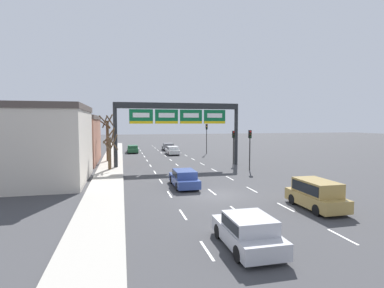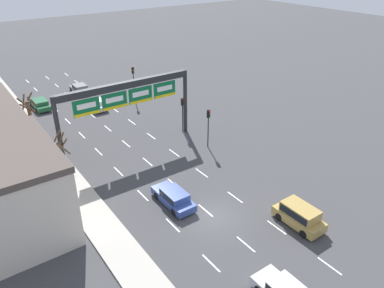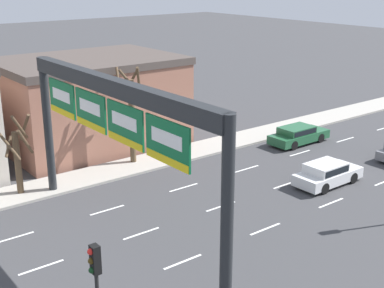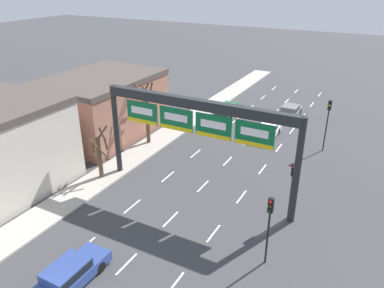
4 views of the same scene
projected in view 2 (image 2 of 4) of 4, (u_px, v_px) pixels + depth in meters
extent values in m
plane|color=#3D3D3F|center=(213.00, 217.00, 30.95)|extent=(220.00, 220.00, 0.00)
cube|color=#A8A399|center=(125.00, 257.00, 26.81)|extent=(2.80, 110.00, 0.15)
cube|color=white|center=(211.00, 263.00, 26.36)|extent=(0.12, 2.00, 0.01)
cube|color=white|center=(173.00, 225.00, 29.98)|extent=(0.12, 2.00, 0.01)
cube|color=white|center=(143.00, 195.00, 33.59)|extent=(0.12, 2.00, 0.01)
cube|color=white|center=(119.00, 171.00, 37.21)|extent=(0.12, 2.00, 0.01)
cube|color=white|center=(99.00, 152.00, 40.82)|extent=(0.12, 2.00, 0.01)
cube|color=white|center=(82.00, 135.00, 44.43)|extent=(0.12, 2.00, 0.01)
cube|color=white|center=(68.00, 121.00, 48.05)|extent=(0.12, 2.00, 0.01)
cube|color=white|center=(56.00, 109.00, 51.66)|extent=(0.12, 2.00, 0.01)
cube|color=white|center=(45.00, 99.00, 55.28)|extent=(0.12, 2.00, 0.01)
cube|color=white|center=(36.00, 89.00, 58.89)|extent=(0.12, 2.00, 0.01)
cube|color=white|center=(27.00, 81.00, 62.51)|extent=(0.12, 2.00, 0.01)
cube|color=white|center=(298.00, 288.00, 24.44)|extent=(0.12, 2.00, 0.01)
cube|color=white|center=(246.00, 244.00, 28.05)|extent=(0.12, 2.00, 0.01)
cube|color=white|center=(206.00, 210.00, 31.67)|extent=(0.12, 2.00, 0.01)
cube|color=white|center=(174.00, 184.00, 35.28)|extent=(0.12, 2.00, 0.01)
cube|color=white|center=(148.00, 162.00, 38.90)|extent=(0.12, 2.00, 0.01)
cube|color=white|center=(126.00, 144.00, 42.51)|extent=(0.12, 2.00, 0.01)
cube|color=white|center=(108.00, 128.00, 46.12)|extent=(0.12, 2.00, 0.01)
cube|color=white|center=(92.00, 115.00, 49.74)|extent=(0.12, 2.00, 0.01)
cube|color=white|center=(79.00, 104.00, 53.35)|extent=(0.12, 2.00, 0.01)
cube|color=white|center=(67.00, 94.00, 56.97)|extent=(0.12, 2.00, 0.01)
cube|color=white|center=(57.00, 85.00, 60.58)|extent=(0.12, 2.00, 0.01)
cube|color=white|center=(47.00, 78.00, 64.20)|extent=(0.12, 2.00, 0.01)
cube|color=white|center=(330.00, 266.00, 26.13)|extent=(0.12, 2.00, 0.01)
cube|color=white|center=(277.00, 227.00, 29.74)|extent=(0.12, 2.00, 0.01)
cube|color=white|center=(235.00, 197.00, 33.36)|extent=(0.12, 2.00, 0.01)
cube|color=white|center=(202.00, 173.00, 36.97)|extent=(0.12, 2.00, 0.01)
cube|color=white|center=(174.00, 153.00, 40.59)|extent=(0.12, 2.00, 0.01)
cube|color=white|center=(151.00, 136.00, 44.20)|extent=(0.12, 2.00, 0.01)
cube|color=white|center=(132.00, 122.00, 47.81)|extent=(0.12, 2.00, 0.01)
cube|color=white|center=(115.00, 110.00, 51.43)|extent=(0.12, 2.00, 0.01)
cube|color=white|center=(100.00, 99.00, 55.04)|extent=(0.12, 2.00, 0.01)
cube|color=white|center=(88.00, 90.00, 58.66)|extent=(0.12, 2.00, 0.01)
cube|color=white|center=(76.00, 82.00, 62.27)|extent=(0.12, 2.00, 0.01)
cube|color=white|center=(66.00, 74.00, 65.89)|extent=(0.12, 2.00, 0.01)
cylinder|color=#232628|center=(59.00, 134.00, 36.10)|extent=(0.45, 0.45, 7.64)
cylinder|color=#232628|center=(185.00, 102.00, 43.68)|extent=(0.45, 0.45, 7.64)
cube|color=#232628|center=(125.00, 85.00, 38.28)|extent=(14.80, 0.60, 0.70)
cube|color=#0C6033|center=(87.00, 107.00, 36.35)|extent=(2.72, 0.08, 1.67)
cube|color=white|center=(86.00, 106.00, 36.25)|extent=(1.90, 0.02, 0.54)
cube|color=yellow|center=(88.00, 114.00, 36.64)|extent=(2.66, 0.02, 0.30)
cube|color=#0C6033|center=(115.00, 101.00, 37.87)|extent=(2.72, 0.08, 1.67)
cube|color=white|center=(115.00, 100.00, 37.77)|extent=(1.90, 0.02, 0.54)
cube|color=yellow|center=(115.00, 107.00, 38.16)|extent=(2.66, 0.02, 0.30)
cube|color=#0C6033|center=(141.00, 95.00, 39.39)|extent=(2.72, 0.08, 1.67)
cube|color=white|center=(141.00, 94.00, 39.29)|extent=(1.90, 0.02, 0.54)
cube|color=yellow|center=(141.00, 101.00, 39.67)|extent=(2.66, 0.02, 0.30)
cube|color=#0C6033|center=(165.00, 90.00, 40.91)|extent=(2.72, 0.08, 1.67)
cube|color=white|center=(165.00, 88.00, 40.81)|extent=(1.90, 0.02, 0.54)
cube|color=yellow|center=(165.00, 96.00, 41.19)|extent=(2.66, 0.02, 0.30)
cube|color=beige|center=(0.00, 196.00, 28.09)|extent=(8.55, 10.33, 6.37)
cylinder|color=black|center=(278.00, 278.00, 24.78)|extent=(0.22, 0.66, 0.66)
cube|color=#235B38|center=(40.00, 105.00, 51.80)|extent=(1.79, 4.76, 0.61)
cube|color=#235B38|center=(40.00, 101.00, 51.34)|extent=(1.65, 2.48, 0.48)
cube|color=black|center=(40.00, 101.00, 51.34)|extent=(1.69, 2.28, 0.35)
cylinder|color=black|center=(31.00, 104.00, 52.50)|extent=(0.22, 0.66, 0.66)
cylinder|color=black|center=(43.00, 102.00, 53.33)|extent=(0.22, 0.66, 0.66)
cylinder|color=black|center=(37.00, 110.00, 50.43)|extent=(0.22, 0.66, 0.66)
cylinder|color=black|center=(49.00, 108.00, 51.26)|extent=(0.22, 0.66, 0.66)
cube|color=silver|center=(96.00, 105.00, 51.68)|extent=(1.79, 4.36, 0.63)
cube|color=silver|center=(96.00, 101.00, 51.22)|extent=(1.65, 2.27, 0.53)
cube|color=black|center=(96.00, 101.00, 51.22)|extent=(1.68, 2.08, 0.38)
cylinder|color=black|center=(87.00, 105.00, 52.30)|extent=(0.22, 0.66, 0.66)
cylinder|color=black|center=(98.00, 102.00, 53.12)|extent=(0.22, 0.66, 0.66)
cylinder|color=black|center=(94.00, 110.00, 50.41)|extent=(0.22, 0.66, 0.66)
cylinder|color=black|center=(106.00, 108.00, 51.23)|extent=(0.22, 0.66, 0.66)
cube|color=#A88947|center=(298.00, 219.00, 29.82)|extent=(1.83, 4.18, 0.74)
cube|color=#A88947|center=(300.00, 211.00, 29.42)|extent=(1.69, 2.93, 0.84)
cube|color=black|center=(300.00, 211.00, 29.42)|extent=(1.72, 2.69, 0.61)
cylinder|color=black|center=(279.00, 217.00, 30.41)|extent=(0.22, 0.66, 0.66)
cylinder|color=black|center=(293.00, 209.00, 31.26)|extent=(0.22, 0.66, 0.66)
cylinder|color=black|center=(304.00, 234.00, 28.60)|extent=(0.22, 0.66, 0.66)
cylinder|color=black|center=(318.00, 226.00, 29.45)|extent=(0.22, 0.66, 0.66)
cube|color=navy|center=(173.00, 199.00, 32.29)|extent=(1.78, 4.67, 0.65)
cube|color=navy|center=(175.00, 194.00, 31.80)|extent=(1.63, 2.43, 0.58)
cube|color=black|center=(175.00, 194.00, 31.80)|extent=(1.67, 2.23, 0.41)
cylinder|color=black|center=(157.00, 196.00, 32.98)|extent=(0.22, 0.66, 0.66)
cylinder|color=black|center=(172.00, 190.00, 33.80)|extent=(0.22, 0.66, 0.66)
cylinder|color=black|center=(174.00, 212.00, 30.96)|extent=(0.22, 0.66, 0.66)
cylinder|color=black|center=(190.00, 205.00, 31.78)|extent=(0.22, 0.66, 0.66)
cube|color=slate|center=(80.00, 90.00, 57.35)|extent=(1.92, 4.14, 0.58)
cube|color=slate|center=(80.00, 87.00, 56.90)|extent=(1.76, 2.15, 0.56)
cube|color=black|center=(80.00, 87.00, 56.90)|extent=(1.80, 1.98, 0.40)
cylinder|color=black|center=(71.00, 89.00, 57.87)|extent=(0.22, 0.66, 0.66)
cylinder|color=black|center=(82.00, 87.00, 58.76)|extent=(0.22, 0.66, 0.66)
cylinder|color=black|center=(77.00, 94.00, 56.08)|extent=(0.22, 0.66, 0.66)
cylinder|color=black|center=(88.00, 92.00, 56.97)|extent=(0.22, 0.66, 0.66)
cylinder|color=black|center=(183.00, 118.00, 44.68)|extent=(0.12, 0.12, 3.36)
cube|color=black|center=(182.00, 102.00, 43.70)|extent=(0.30, 0.24, 0.90)
sphere|color=red|center=(183.00, 100.00, 43.46)|extent=(0.20, 0.20, 0.20)
sphere|color=#412F0C|center=(183.00, 102.00, 43.60)|extent=(0.20, 0.20, 0.20)
sphere|color=#0E3515|center=(183.00, 104.00, 43.74)|extent=(0.20, 0.20, 0.20)
cylinder|color=black|center=(134.00, 87.00, 53.54)|extent=(0.12, 0.12, 4.12)
cube|color=black|center=(133.00, 70.00, 52.37)|extent=(0.30, 0.24, 0.90)
sphere|color=#3D0E0C|center=(133.00, 68.00, 52.14)|extent=(0.20, 0.20, 0.20)
sphere|color=gold|center=(133.00, 70.00, 52.28)|extent=(0.20, 0.20, 0.20)
sphere|color=#0E3515|center=(133.00, 73.00, 52.42)|extent=(0.20, 0.20, 0.20)
cylinder|color=black|center=(208.00, 133.00, 41.01)|extent=(0.12, 0.12, 3.57)
cube|color=black|center=(208.00, 114.00, 39.97)|extent=(0.30, 0.24, 0.90)
sphere|color=red|center=(209.00, 112.00, 39.74)|extent=(0.20, 0.20, 0.20)
sphere|color=#412F0C|center=(209.00, 114.00, 39.88)|extent=(0.20, 0.20, 0.20)
sphere|color=#0E3515|center=(209.00, 117.00, 40.02)|extent=(0.20, 0.20, 0.20)
cylinder|color=brown|center=(61.00, 160.00, 35.48)|extent=(0.36, 0.36, 3.53)
cylinder|color=brown|center=(58.00, 153.00, 34.68)|extent=(0.81, 0.76, 1.03)
cylinder|color=brown|center=(63.00, 145.00, 35.41)|extent=(0.95, 1.14, 1.69)
cylinder|color=brown|center=(61.00, 138.00, 34.83)|extent=(0.51, 1.01, 1.48)
cylinder|color=brown|center=(55.00, 140.00, 35.00)|extent=(1.35, 0.30, 1.72)
cylinder|color=brown|center=(65.00, 150.00, 34.75)|extent=(1.21, 0.93, 1.62)
cylinder|color=brown|center=(32.00, 125.00, 40.34)|extent=(0.38, 0.38, 5.37)
cylinder|color=brown|center=(23.00, 102.00, 39.20)|extent=(0.78, 0.87, 1.61)
cylinder|color=brown|center=(27.00, 108.00, 38.76)|extent=(1.38, 0.68, 1.12)
cylinder|color=brown|center=(29.00, 98.00, 39.46)|extent=(0.98, 0.82, 1.50)
cylinder|color=brown|center=(26.00, 105.00, 38.50)|extent=(1.55, 0.79, 1.68)
cylinder|color=brown|center=(32.00, 101.00, 38.98)|extent=(1.01, 0.95, 1.44)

